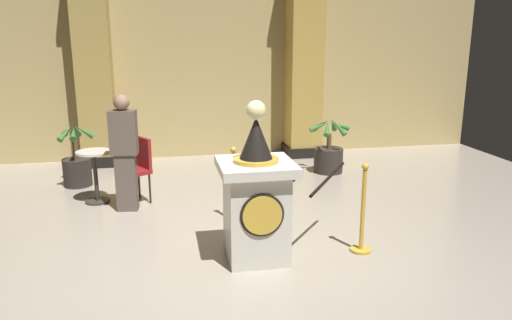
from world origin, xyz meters
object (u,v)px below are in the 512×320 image
Objects in this scene: potted_palm_right at (329,155)px; cafe_chair_red at (138,164)px; stanchion_near at (362,221)px; cafe_table at (95,170)px; bystander_guest at (124,150)px; stanchion_far at (234,196)px; potted_palm_left at (77,166)px; pedestal_clock at (256,200)px.

potted_palm_right reaches higher than cafe_chair_red.
potted_palm_right is at bearing 77.09° from stanchion_near.
cafe_chair_red reaches higher than cafe_table.
potted_palm_right is at bearing 21.56° from bystander_guest.
cafe_table is (-3.14, 2.36, 0.13)m from stanchion_near.
potted_palm_left is at bearing 137.59° from stanchion_far.
bystander_guest is at bearing -158.44° from potted_palm_right.
stanchion_far is at bearing -31.65° from cafe_table.
potted_palm_right is 3.73m from bystander_guest.
cafe_chair_red is at bearing 140.29° from stanchion_far.
stanchion_far is 2.90m from potted_palm_right.
bystander_guest is 2.11× the size of cafe_table.
pedestal_clock is at bearing -58.86° from cafe_chair_red.
stanchion_far is 2.20m from cafe_table.
pedestal_clock is 1.25m from stanchion_near.
stanchion_far reaches higher than cafe_chair_red.
potted_palm_right is 3.45m from cafe_chair_red.
pedestal_clock is at bearing -53.99° from potted_palm_left.
cafe_chair_red is (0.15, 0.32, -0.29)m from bystander_guest.
potted_palm_left is (-3.55, 3.29, -0.03)m from stanchion_near.
stanchion_near is 1.02× the size of potted_palm_right.
potted_palm_left is (-2.34, 3.23, -0.35)m from pedestal_clock.
pedestal_clock reaches higher than cafe_chair_red.
pedestal_clock is at bearing -86.43° from stanchion_far.
stanchion_near is at bearing -42.81° from potted_palm_left.
bystander_guest reaches higher than cafe_chair_red.
stanchion_far is at bearing -27.15° from bystander_guest.
pedestal_clock is 1.73× the size of stanchion_far.
pedestal_clock is at bearing 177.05° from stanchion_near.
cafe_chair_red is at bearing 64.61° from bystander_guest.
potted_palm_left is at bearing 179.99° from potted_palm_right.
pedestal_clock is 1.68× the size of potted_palm_left.
cafe_chair_red is (0.62, -0.11, 0.08)m from cafe_table.
bystander_guest reaches higher than potted_palm_right.
stanchion_far is at bearing -39.71° from cafe_chair_red.
potted_palm_left is at bearing 134.57° from cafe_chair_red.
bystander_guest reaches higher than stanchion_far.
bystander_guest is at bearing 152.85° from stanchion_far.
potted_palm_right is at bearing 45.62° from stanchion_far.
stanchion_near is 1.76m from stanchion_far.
stanchion_far is 1.66m from bystander_guest.
potted_palm_right is at bearing 17.53° from cafe_chair_red.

